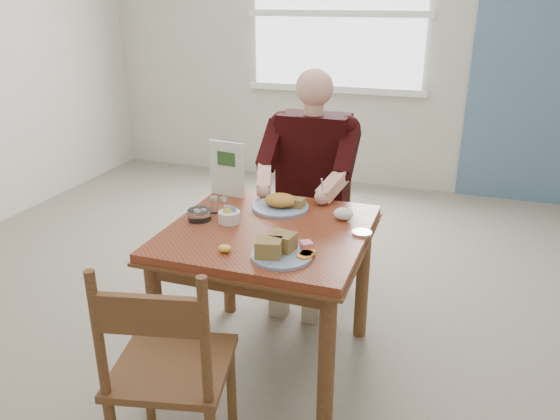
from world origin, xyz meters
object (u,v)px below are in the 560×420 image
at_px(chair_far, 313,219).
at_px(far_plate, 282,203).
at_px(table, 268,249).
at_px(near_plate, 280,249).
at_px(chair_near, 169,371).
at_px(diner, 310,172).

xyz_separation_m(chair_far, far_plate, (-0.02, -0.55, 0.30)).
height_order(table, chair_far, chair_far).
bearing_deg(near_plate, chair_near, -116.86).
bearing_deg(near_plate, diner, 98.62).
bearing_deg(near_plate, table, 119.26).
relative_size(chair_near, diner, 0.69).
distance_m(chair_near, near_plate, 0.64).
xyz_separation_m(table, diner, (0.00, 0.71, 0.17)).
bearing_deg(table, far_plate, 93.85).
bearing_deg(chair_near, far_plate, 84.84).
bearing_deg(chair_far, far_plate, -91.75).
height_order(chair_far, near_plate, chair_far).
bearing_deg(chair_near, chair_far, 86.03).
height_order(table, near_plate, near_plate).
distance_m(diner, near_plate, 0.98).
bearing_deg(chair_far, diner, -89.99).
relative_size(chair_far, near_plate, 3.41).
bearing_deg(diner, chair_near, -94.21).
height_order(table, far_plate, far_plate).
height_order(table, diner, diner).
xyz_separation_m(chair_near, far_plate, (0.09, 1.02, 0.30)).
distance_m(table, chair_near, 0.79).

